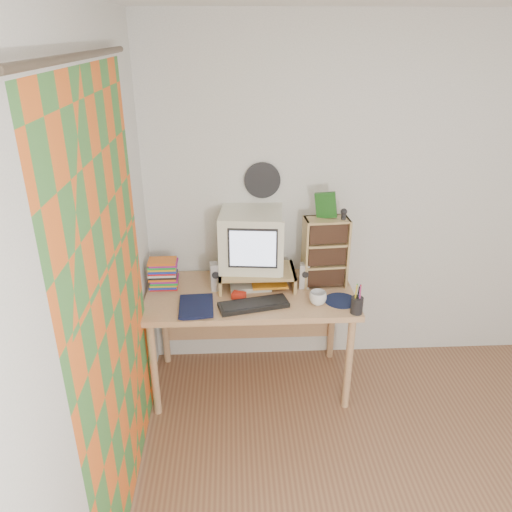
{
  "coord_description": "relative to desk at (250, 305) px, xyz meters",
  "views": [
    {
      "loc": [
        -1.14,
        -1.59,
        2.37
      ],
      "look_at": [
        -0.99,
        1.33,
        1.04
      ],
      "focal_mm": 35.0,
      "sensor_mm": 36.0,
      "label": 1
    }
  ],
  "objects": [
    {
      "name": "back_wall",
      "position": [
        1.03,
        0.31,
        0.63
      ],
      "size": [
        3.5,
        0.0,
        3.5
      ],
      "primitive_type": "plane",
      "rotation": [
        1.57,
        0.0,
        0.0
      ],
      "color": "white",
      "rests_on": "floor"
    },
    {
      "name": "left_wall",
      "position": [
        -0.72,
        -1.44,
        0.63
      ],
      "size": [
        0.0,
        3.5,
        3.5
      ],
      "primitive_type": "plane",
      "rotation": [
        1.57,
        0.0,
        1.57
      ],
      "color": "white",
      "rests_on": "floor"
    },
    {
      "name": "curtain",
      "position": [
        -0.68,
        -0.96,
        0.53
      ],
      "size": [
        0.0,
        2.2,
        2.2
      ],
      "primitive_type": "plane",
      "rotation": [
        1.57,
        0.0,
        1.57
      ],
      "color": "orange",
      "rests_on": "left_wall"
    },
    {
      "name": "wall_disc",
      "position": [
        0.1,
        0.29,
        0.81
      ],
      "size": [
        0.25,
        0.02,
        0.25
      ],
      "primitive_type": "cylinder",
      "rotation": [
        1.57,
        0.0,
        0.0
      ],
      "color": "black",
      "rests_on": "back_wall"
    },
    {
      "name": "desk",
      "position": [
        0.0,
        0.0,
        0.0
      ],
      "size": [
        1.4,
        0.7,
        0.75
      ],
      "color": "tan",
      "rests_on": "floor"
    },
    {
      "name": "monitor_riser",
      "position": [
        0.05,
        0.04,
        0.23
      ],
      "size": [
        0.52,
        0.3,
        0.12
      ],
      "color": "tan",
      "rests_on": "desk"
    },
    {
      "name": "crt_monitor",
      "position": [
        0.02,
        0.09,
        0.45
      ],
      "size": [
        0.45,
        0.45,
        0.39
      ],
      "primitive_type": "cube",
      "rotation": [
        0.0,
        0.0,
        -0.1
      ],
      "color": "#EAE9CF",
      "rests_on": "monitor_riser"
    },
    {
      "name": "speaker_left",
      "position": [
        -0.23,
        -0.0,
        0.23
      ],
      "size": [
        0.08,
        0.08,
        0.19
      ],
      "primitive_type": "cube",
      "rotation": [
        0.0,
        0.0,
        0.14
      ],
      "color": "#BCBBC1",
      "rests_on": "desk"
    },
    {
      "name": "speaker_right",
      "position": [
        0.37,
        -0.01,
        0.22
      ],
      "size": [
        0.07,
        0.07,
        0.18
      ],
      "primitive_type": "cube",
      "rotation": [
        0.0,
        0.0,
        -0.1
      ],
      "color": "#BCBBC1",
      "rests_on": "desk"
    },
    {
      "name": "keyboard",
      "position": [
        0.01,
        -0.26,
        0.15
      ],
      "size": [
        0.47,
        0.24,
        0.03
      ],
      "primitive_type": "cube",
      "rotation": [
        0.0,
        0.0,
        0.23
      ],
      "color": "black",
      "rests_on": "desk"
    },
    {
      "name": "dvd_stack",
      "position": [
        -0.59,
        0.05,
        0.27
      ],
      "size": [
        0.19,
        0.13,
        0.26
      ],
      "primitive_type": null,
      "rotation": [
        0.0,
        0.0,
        0.01
      ],
      "color": "brown",
      "rests_on": "desk"
    },
    {
      "name": "cd_rack",
      "position": [
        0.51,
        0.03,
        0.38
      ],
      "size": [
        0.3,
        0.18,
        0.49
      ],
      "primitive_type": "cube",
      "rotation": [
        0.0,
        0.0,
        0.07
      ],
      "color": "tan",
      "rests_on": "desk"
    },
    {
      "name": "mug",
      "position": [
        0.43,
        -0.24,
        0.18
      ],
      "size": [
        0.14,
        0.14,
        0.09
      ],
      "primitive_type": "imported",
      "rotation": [
        0.0,
        0.0,
        -0.33
      ],
      "color": "silver",
      "rests_on": "desk"
    },
    {
      "name": "diary",
      "position": [
        -0.46,
        -0.26,
        0.16
      ],
      "size": [
        0.27,
        0.21,
        0.05
      ],
      "primitive_type": "imported",
      "rotation": [
        0.0,
        0.0,
        0.05
      ],
      "color": "#0E1435",
      "rests_on": "desk"
    },
    {
      "name": "mousepad",
      "position": [
        0.59,
        -0.21,
        0.14
      ],
      "size": [
        0.23,
        0.23,
        0.0
      ],
      "primitive_type": "cylinder",
      "rotation": [
        0.0,
        0.0,
        0.05
      ],
      "color": "#101936",
      "rests_on": "desk"
    },
    {
      "name": "pen_cup",
      "position": [
        0.66,
        -0.36,
        0.21
      ],
      "size": [
        0.08,
        0.08,
        0.15
      ],
      "primitive_type": null,
      "rotation": [
        0.0,
        0.0,
        0.07
      ],
      "color": "black",
      "rests_on": "desk"
    },
    {
      "name": "papers",
      "position": [
        0.05,
        0.03,
        0.15
      ],
      "size": [
        0.29,
        0.22,
        0.04
      ],
      "primitive_type": null,
      "rotation": [
        0.0,
        0.0,
        0.05
      ],
      "color": "beige",
      "rests_on": "desk"
    },
    {
      "name": "red_box",
      "position": [
        -0.08,
        -0.14,
        0.16
      ],
      "size": [
        0.1,
        0.08,
        0.04
      ],
      "primitive_type": "cube",
      "rotation": [
        0.0,
        0.0,
        -0.34
      ],
      "color": "red",
      "rests_on": "desk"
    },
    {
      "name": "game_box",
      "position": [
        0.5,
        0.05,
        0.71
      ],
      "size": [
        0.14,
        0.07,
        0.17
      ],
      "primitive_type": "cube",
      "rotation": [
        0.0,
        0.0,
        -0.31
      ],
      "color": "#195017",
      "rests_on": "cd_rack"
    },
    {
      "name": "webcam",
      "position": [
        0.62,
        0.01,
        0.66
      ],
      "size": [
        0.05,
        0.05,
        0.08
      ],
      "primitive_type": null,
      "rotation": [
        0.0,
        0.0,
        0.06
      ],
      "color": "black",
      "rests_on": "cd_rack"
    }
  ]
}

